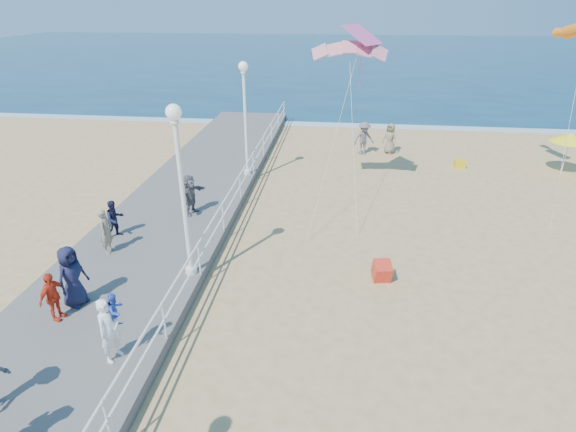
# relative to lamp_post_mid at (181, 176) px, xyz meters

# --- Properties ---
(ground) EXTENTS (160.00, 160.00, 0.00)m
(ground) POSITION_rel_lamp_post_mid_xyz_m (5.35, 0.00, -3.66)
(ground) COLOR tan
(ground) RESTS_ON ground
(ocean) EXTENTS (160.00, 90.00, 0.05)m
(ocean) POSITION_rel_lamp_post_mid_xyz_m (5.35, 65.00, -3.65)
(ocean) COLOR #0C304C
(ocean) RESTS_ON ground
(surf_line) EXTENTS (160.00, 1.20, 0.04)m
(surf_line) POSITION_rel_lamp_post_mid_xyz_m (5.35, 20.50, -3.63)
(surf_line) COLOR silver
(surf_line) RESTS_ON ground
(boardwalk) EXTENTS (5.00, 44.00, 0.40)m
(boardwalk) POSITION_rel_lamp_post_mid_xyz_m (-2.15, 0.00, -3.46)
(boardwalk) COLOR slate
(boardwalk) RESTS_ON ground
(railing) EXTENTS (0.05, 42.00, 0.55)m
(railing) POSITION_rel_lamp_post_mid_xyz_m (0.30, 0.00, -2.41)
(railing) COLOR white
(railing) RESTS_ON boardwalk
(lamp_post_mid) EXTENTS (0.44, 0.44, 5.32)m
(lamp_post_mid) POSITION_rel_lamp_post_mid_xyz_m (0.00, 0.00, 0.00)
(lamp_post_mid) COLOR white
(lamp_post_mid) RESTS_ON boardwalk
(lamp_post_far) EXTENTS (0.44, 0.44, 5.32)m
(lamp_post_far) POSITION_rel_lamp_post_mid_xyz_m (0.00, 9.00, 0.00)
(lamp_post_far) COLOR white
(lamp_post_far) RESTS_ON boardwalk
(woman_holding_toddler) EXTENTS (0.57, 0.71, 1.70)m
(woman_holding_toddler) POSITION_rel_lamp_post_mid_xyz_m (-0.67, -3.84, -2.41)
(woman_holding_toddler) COLOR white
(woman_holding_toddler) RESTS_ON boardwalk
(toddler_held) EXTENTS (0.47, 0.53, 0.93)m
(toddler_held) POSITION_rel_lamp_post_mid_xyz_m (-0.52, -3.69, -1.95)
(toddler_held) COLOR blue
(toddler_held) RESTS_ON boardwalk
(spectator_3) EXTENTS (0.51, 0.89, 1.43)m
(spectator_3) POSITION_rel_lamp_post_mid_xyz_m (-2.90, -2.61, -2.55)
(spectator_3) COLOR red
(spectator_3) RESTS_ON boardwalk
(spectator_4) EXTENTS (0.81, 1.02, 1.82)m
(spectator_4) POSITION_rel_lamp_post_mid_xyz_m (-2.72, -1.91, -2.35)
(spectator_4) COLOR #181A36
(spectator_4) RESTS_ON boardwalk
(spectator_5) EXTENTS (0.95, 1.59, 1.63)m
(spectator_5) POSITION_rel_lamp_post_mid_xyz_m (-1.33, 4.25, -2.44)
(spectator_5) COLOR #5C5A60
(spectator_5) RESTS_ON boardwalk
(spectator_6) EXTENTS (0.41, 0.60, 1.61)m
(spectator_6) POSITION_rel_lamp_post_mid_xyz_m (-3.18, 0.94, -2.46)
(spectator_6) COLOR gray
(spectator_6) RESTS_ON boardwalk
(spectator_7) EXTENTS (0.83, 0.86, 1.41)m
(spectator_7) POSITION_rel_lamp_post_mid_xyz_m (-3.43, 2.05, -2.56)
(spectator_7) COLOR #191B38
(spectator_7) RESTS_ON boardwalk
(beach_walker_a) EXTENTS (1.42, 1.16, 1.92)m
(beach_walker_a) POSITION_rel_lamp_post_mid_xyz_m (5.84, 13.99, -2.70)
(beach_walker_a) COLOR slate
(beach_walker_a) RESTS_ON ground
(beach_walker_c) EXTENTS (1.03, 0.98, 1.77)m
(beach_walker_c) POSITION_rel_lamp_post_mid_xyz_m (7.36, 14.42, -2.78)
(beach_walker_c) COLOR #817559
(beach_walker_c) RESTS_ON ground
(box_kite) EXTENTS (0.66, 0.79, 0.74)m
(box_kite) POSITION_rel_lamp_post_mid_xyz_m (6.02, 0.88, -3.36)
(box_kite) COLOR red
(box_kite) RESTS_ON ground
(beach_umbrella) EXTENTS (1.90, 1.90, 2.14)m
(beach_umbrella) POSITION_rel_lamp_post_mid_xyz_m (16.02, 12.00, -1.75)
(beach_umbrella) COLOR white
(beach_umbrella) RESTS_ON ground
(beach_chair_left) EXTENTS (0.55, 0.55, 0.40)m
(beach_chair_left) POSITION_rel_lamp_post_mid_xyz_m (10.96, 12.36, -3.46)
(beach_chair_left) COLOR yellow
(beach_chair_left) RESTS_ON ground
(kite_parafoil) EXTENTS (3.09, 0.94, 0.65)m
(kite_parafoil) POSITION_rel_lamp_post_mid_xyz_m (4.66, 7.58, 2.83)
(kite_parafoil) COLOR red
(kite_diamond_pink) EXTENTS (1.73, 1.79, 0.72)m
(kite_diamond_pink) POSITION_rel_lamp_post_mid_xyz_m (5.14, 7.92, 3.27)
(kite_diamond_pink) COLOR #D64E9E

